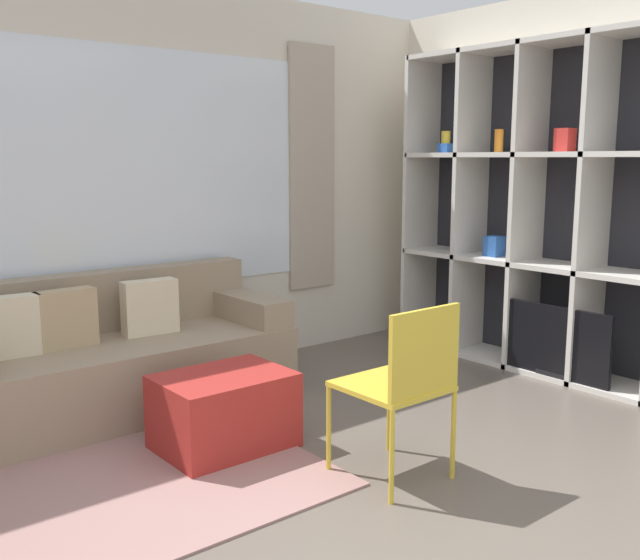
{
  "coord_description": "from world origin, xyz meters",
  "views": [
    {
      "loc": [
        -1.84,
        -1.36,
        1.53
      ],
      "look_at": [
        0.67,
        1.71,
        0.85
      ],
      "focal_mm": 40.0,
      "sensor_mm": 36.0,
      "label": 1
    }
  ],
  "objects_px": {
    "folding_chair": "(405,377)",
    "couch_main": "(114,360)",
    "ottoman": "(224,411)",
    "shelving_unit": "(562,215)"
  },
  "relations": [
    {
      "from": "shelving_unit",
      "to": "folding_chair",
      "type": "bearing_deg",
      "value": -165.36
    },
    {
      "from": "shelving_unit",
      "to": "folding_chair",
      "type": "height_order",
      "value": "shelving_unit"
    },
    {
      "from": "couch_main",
      "to": "ottoman",
      "type": "distance_m",
      "value": 0.96
    },
    {
      "from": "ottoman",
      "to": "shelving_unit",
      "type": "bearing_deg",
      "value": -7.04
    },
    {
      "from": "folding_chair",
      "to": "shelving_unit",
      "type": "bearing_deg",
      "value": -165.36
    },
    {
      "from": "couch_main",
      "to": "ottoman",
      "type": "relative_size",
      "value": 3.09
    },
    {
      "from": "ottoman",
      "to": "folding_chair",
      "type": "xyz_separation_m",
      "value": [
        0.45,
        -0.88,
        0.31
      ]
    },
    {
      "from": "couch_main",
      "to": "folding_chair",
      "type": "bearing_deg",
      "value": -69.98
    },
    {
      "from": "folding_chair",
      "to": "couch_main",
      "type": "bearing_deg",
      "value": -69.98
    },
    {
      "from": "couch_main",
      "to": "folding_chair",
      "type": "distance_m",
      "value": 1.93
    }
  ]
}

